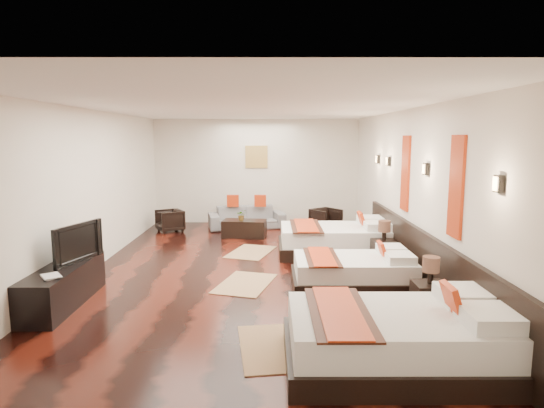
{
  "coord_description": "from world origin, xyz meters",
  "views": [
    {
      "loc": [
        0.38,
        -7.63,
        2.32
      ],
      "look_at": [
        0.41,
        0.71,
        1.1
      ],
      "focal_mm": 30.18,
      "sensor_mm": 36.0,
      "label": 1
    }
  ],
  "objects_px": {
    "bed_near": "(400,338)",
    "bed_far": "(336,239)",
    "book": "(42,278)",
    "figurine": "(83,242)",
    "bed_mid": "(355,271)",
    "tv_console": "(64,286)",
    "armchair_right": "(326,220)",
    "coffee_table": "(244,228)",
    "nightstand_b": "(384,250)",
    "sofa": "(247,217)",
    "armchair_left": "(170,221)",
    "nightstand_a": "(429,296)",
    "tv": "(73,242)",
    "table_plant": "(242,215)"
  },
  "relations": [
    {
      "from": "bed_near",
      "to": "bed_far",
      "type": "xyz_separation_m",
      "value": [
        -0.0,
        4.56,
        -0.0
      ]
    },
    {
      "from": "book",
      "to": "figurine",
      "type": "bearing_deg",
      "value": 90.0
    },
    {
      "from": "bed_mid",
      "to": "tv_console",
      "type": "distance_m",
      "value": 4.26
    },
    {
      "from": "bed_far",
      "to": "armchair_right",
      "type": "xyz_separation_m",
      "value": [
        0.06,
        2.24,
        -0.01
      ]
    },
    {
      "from": "figurine",
      "to": "coffee_table",
      "type": "bearing_deg",
      "value": 58.19
    },
    {
      "from": "nightstand_b",
      "to": "coffee_table",
      "type": "bearing_deg",
      "value": 138.17
    },
    {
      "from": "bed_near",
      "to": "armchair_right",
      "type": "bearing_deg",
      "value": 89.51
    },
    {
      "from": "sofa",
      "to": "armchair_left",
      "type": "height_order",
      "value": "sofa"
    },
    {
      "from": "bed_mid",
      "to": "armchair_left",
      "type": "bearing_deg",
      "value": 131.96
    },
    {
      "from": "bed_far",
      "to": "nightstand_a",
      "type": "bearing_deg",
      "value": -77.13
    },
    {
      "from": "bed_near",
      "to": "nightstand_b",
      "type": "xyz_separation_m",
      "value": [
        0.75,
        3.73,
        -0.01
      ]
    },
    {
      "from": "nightstand_a",
      "to": "book",
      "type": "xyz_separation_m",
      "value": [
        -4.95,
        -0.12,
        0.28
      ]
    },
    {
      "from": "armchair_left",
      "to": "armchair_right",
      "type": "relative_size",
      "value": 0.96
    },
    {
      "from": "nightstand_b",
      "to": "tv",
      "type": "xyz_separation_m",
      "value": [
        -4.9,
        -1.72,
        0.54
      ]
    },
    {
      "from": "nightstand_a",
      "to": "armchair_left",
      "type": "relative_size",
      "value": 1.33
    },
    {
      "from": "armchair_left",
      "to": "tv",
      "type": "bearing_deg",
      "value": -34.63
    },
    {
      "from": "tv_console",
      "to": "armchair_right",
      "type": "xyz_separation_m",
      "value": [
        4.26,
        5.06,
        0.01
      ]
    },
    {
      "from": "bed_far",
      "to": "nightstand_a",
      "type": "relative_size",
      "value": 2.78
    },
    {
      "from": "book",
      "to": "sofa",
      "type": "relative_size",
      "value": 0.15
    },
    {
      "from": "nightstand_b",
      "to": "tv_console",
      "type": "height_order",
      "value": "nightstand_b"
    },
    {
      "from": "bed_far",
      "to": "table_plant",
      "type": "distance_m",
      "value": 2.53
    },
    {
      "from": "sofa",
      "to": "armchair_left",
      "type": "relative_size",
      "value": 3.19
    },
    {
      "from": "bed_far",
      "to": "nightstand_b",
      "type": "bearing_deg",
      "value": -48.12
    },
    {
      "from": "figurine",
      "to": "table_plant",
      "type": "height_order",
      "value": "figurine"
    },
    {
      "from": "bed_mid",
      "to": "nightstand_a",
      "type": "bearing_deg",
      "value": -58.17
    },
    {
      "from": "bed_near",
      "to": "figurine",
      "type": "xyz_separation_m",
      "value": [
        -4.2,
        2.47,
        0.43
      ]
    },
    {
      "from": "armchair_right",
      "to": "nightstand_a",
      "type": "bearing_deg",
      "value": -120.15
    },
    {
      "from": "nightstand_b",
      "to": "armchair_left",
      "type": "distance_m",
      "value": 5.47
    },
    {
      "from": "tv_console",
      "to": "tv",
      "type": "xyz_separation_m",
      "value": [
        0.05,
        0.27,
        0.55
      ]
    },
    {
      "from": "nightstand_a",
      "to": "nightstand_b",
      "type": "distance_m",
      "value": 2.44
    },
    {
      "from": "bed_mid",
      "to": "armchair_right",
      "type": "bearing_deg",
      "value": 89.17
    },
    {
      "from": "bed_far",
      "to": "sofa",
      "type": "relative_size",
      "value": 1.16
    },
    {
      "from": "figurine",
      "to": "book",
      "type": "bearing_deg",
      "value": -90.0
    },
    {
      "from": "bed_near",
      "to": "armchair_right",
      "type": "height_order",
      "value": "bed_near"
    },
    {
      "from": "nightstand_b",
      "to": "book",
      "type": "relative_size",
      "value": 2.93
    },
    {
      "from": "tv",
      "to": "sofa",
      "type": "relative_size",
      "value": 0.5
    },
    {
      "from": "nightstand_a",
      "to": "coffee_table",
      "type": "height_order",
      "value": "nightstand_a"
    },
    {
      "from": "tv_console",
      "to": "tv",
      "type": "bearing_deg",
      "value": 79.51
    },
    {
      "from": "tv",
      "to": "book",
      "type": "height_order",
      "value": "tv"
    },
    {
      "from": "figurine",
      "to": "coffee_table",
      "type": "distance_m",
      "value": 4.33
    },
    {
      "from": "tv_console",
      "to": "table_plant",
      "type": "relative_size",
      "value": 7.09
    },
    {
      "from": "sofa",
      "to": "armchair_left",
      "type": "distance_m",
      "value": 1.93
    },
    {
      "from": "nightstand_b",
      "to": "tv",
      "type": "relative_size",
      "value": 0.86
    },
    {
      "from": "armchair_left",
      "to": "figurine",
      "type": "bearing_deg",
      "value": -35.73
    },
    {
      "from": "book",
      "to": "armchair_right",
      "type": "height_order",
      "value": "book"
    },
    {
      "from": "nightstand_a",
      "to": "armchair_left",
      "type": "bearing_deg",
      "value": 129.94
    },
    {
      "from": "tv_console",
      "to": "figurine",
      "type": "relative_size",
      "value": 5.15
    },
    {
      "from": "book",
      "to": "table_plant",
      "type": "relative_size",
      "value": 1.11
    },
    {
      "from": "armchair_right",
      "to": "table_plant",
      "type": "bearing_deg",
      "value": 161.51
    },
    {
      "from": "figurine",
      "to": "armchair_right",
      "type": "distance_m",
      "value": 6.08
    }
  ]
}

